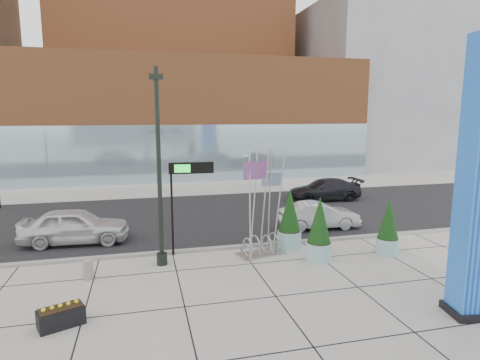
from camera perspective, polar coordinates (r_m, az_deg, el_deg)
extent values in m
plane|color=#9E9991|center=(14.41, -0.10, -14.98)|extent=(160.00, 160.00, 0.00)
cube|color=black|center=(23.72, -5.87, -5.14)|extent=(80.00, 12.00, 0.02)
cube|color=gray|center=(18.03, -3.17, -9.68)|extent=(80.00, 0.30, 0.12)
cube|color=brown|center=(39.96, -8.02, 8.69)|extent=(34.00, 10.00, 11.00)
cube|color=#8CA5B2|center=(35.36, -7.11, 3.75)|extent=(34.00, 0.60, 5.00)
cube|color=slate|center=(53.47, 19.63, 12.16)|extent=(20.00, 18.00, 18.00)
cylinder|color=black|center=(15.70, -11.44, 1.51)|extent=(0.17, 0.17, 7.69)
cylinder|color=black|center=(16.57, -11.03, -10.93)|extent=(0.42, 0.42, 0.48)
cube|color=black|center=(15.61, -11.87, 14.18)|extent=(0.51, 0.29, 0.21)
cube|color=#B0B3B5|center=(17.50, 2.99, -10.39)|extent=(2.18, 1.41, 0.05)
cylinder|color=#B0B3B5|center=(16.53, 1.11, -3.42)|extent=(0.08, 0.08, 4.56)
cylinder|color=#B0B3B5|center=(16.92, 2.03, -3.12)|extent=(0.08, 0.08, 4.56)
cylinder|color=#B0B3B5|center=(16.81, 3.44, -3.21)|extent=(0.08, 0.08, 4.56)
cylinder|color=#B0B3B5|center=(17.19, 4.48, -2.94)|extent=(0.08, 0.08, 4.56)
cylinder|color=#B0B3B5|center=(16.88, 5.65, -3.19)|extent=(0.08, 0.08, 4.56)
torus|color=#B0B3B5|center=(17.11, 0.86, -9.39)|extent=(0.24, 0.82, 0.83)
torus|color=#B0B3B5|center=(17.39, 2.18, -9.08)|extent=(0.24, 0.82, 0.83)
torus|color=#B0B3B5|center=(17.35, 3.82, -9.14)|extent=(0.24, 0.82, 0.83)
torus|color=#B0B3B5|center=(17.65, 5.07, -8.83)|extent=(0.24, 0.82, 0.83)
cube|color=red|center=(16.55, 2.19, 1.41)|extent=(1.15, 0.40, 0.73)
cube|color=#B0B3B5|center=(16.95, 4.76, 0.02)|extent=(0.91, 0.15, 0.55)
cylinder|color=gray|center=(15.91, -20.80, -11.83)|extent=(0.36, 0.36, 0.71)
cylinder|color=black|center=(17.06, -9.64, -4.27)|extent=(0.09, 0.09, 3.91)
cube|color=black|center=(16.82, -6.96, 1.73)|extent=(1.87, 0.24, 0.47)
cube|color=#19D833|center=(16.67, -8.19, 1.64)|extent=(0.65, 0.05, 0.33)
cylinder|color=#96CAC9|center=(18.59, 20.19, -8.77)|extent=(0.96, 0.96, 0.67)
cylinder|color=black|center=(18.49, 20.25, -7.78)|extent=(0.88, 0.88, 0.06)
cone|color=black|center=(18.26, 20.41, -5.19)|extent=(0.86, 0.86, 1.73)
cylinder|color=#96CAC9|center=(18.39, 7.01, -8.31)|extent=(1.07, 1.07, 0.75)
cylinder|color=black|center=(18.28, 7.03, -7.19)|extent=(0.99, 0.99, 0.06)
cone|color=black|center=(18.03, 7.10, -4.25)|extent=(0.96, 0.96, 1.93)
cylinder|color=#96CAC9|center=(17.05, 11.10, -9.88)|extent=(1.06, 1.06, 0.74)
cylinder|color=black|center=(16.93, 11.14, -8.69)|extent=(0.97, 0.97, 0.06)
cone|color=black|center=(16.66, 11.25, -5.58)|extent=(0.95, 0.95, 1.91)
cube|color=black|center=(13.02, -24.10, -17.39)|extent=(1.36, 1.04, 0.52)
cube|color=black|center=(12.90, -24.18, -16.28)|extent=(1.25, 0.92, 0.05)
imported|color=silver|center=(20.13, -22.40, -6.10)|extent=(4.89, 2.21, 1.63)
imported|color=#B6B8BF|center=(21.43, 11.16, -5.00)|extent=(4.22, 1.68, 1.36)
imported|color=black|center=(28.34, 11.88, -1.37)|extent=(5.14, 2.14, 1.48)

